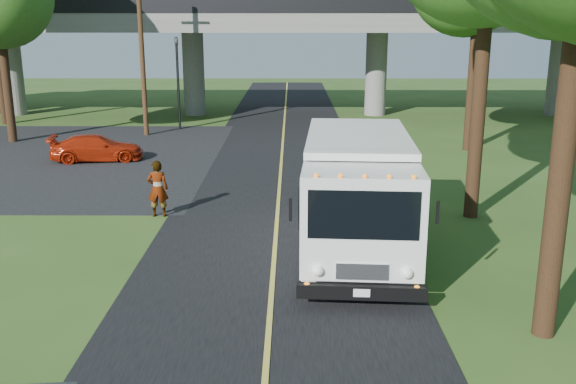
{
  "coord_description": "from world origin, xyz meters",
  "views": [
    {
      "loc": [
        0.46,
        -10.7,
        6.07
      ],
      "look_at": [
        0.36,
        6.0,
        1.6
      ],
      "focal_mm": 40.0,
      "sensor_mm": 36.0,
      "label": 1
    }
  ],
  "objects_px": {
    "utility_pole": "(142,50)",
    "step_van": "(358,191)",
    "red_sedan": "(97,148)",
    "pedestrian": "(158,189)",
    "traffic_signal": "(178,73)"
  },
  "relations": [
    {
      "from": "step_van",
      "to": "traffic_signal",
      "type": "bearing_deg",
      "value": 115.78
    },
    {
      "from": "traffic_signal",
      "to": "red_sedan",
      "type": "xyz_separation_m",
      "value": [
        -2.25,
        -8.62,
        -2.62
      ]
    },
    {
      "from": "red_sedan",
      "to": "pedestrian",
      "type": "distance_m",
      "value": 9.53
    },
    {
      "from": "utility_pole",
      "to": "pedestrian",
      "type": "xyz_separation_m",
      "value": [
        3.7,
        -15.04,
        -3.68
      ]
    },
    {
      "from": "step_van",
      "to": "pedestrian",
      "type": "relative_size",
      "value": 4.18
    },
    {
      "from": "utility_pole",
      "to": "step_van",
      "type": "distance_m",
      "value": 20.92
    },
    {
      "from": "utility_pole",
      "to": "step_van",
      "type": "height_order",
      "value": "utility_pole"
    },
    {
      "from": "utility_pole",
      "to": "step_van",
      "type": "xyz_separation_m",
      "value": [
        9.7,
        -18.31,
        -2.89
      ]
    },
    {
      "from": "step_van",
      "to": "pedestrian",
      "type": "distance_m",
      "value": 6.88
    },
    {
      "from": "traffic_signal",
      "to": "step_van",
      "type": "height_order",
      "value": "traffic_signal"
    },
    {
      "from": "utility_pole",
      "to": "step_van",
      "type": "bearing_deg",
      "value": -62.07
    },
    {
      "from": "traffic_signal",
      "to": "pedestrian",
      "type": "xyz_separation_m",
      "value": [
        2.2,
        -17.04,
        -2.29
      ]
    },
    {
      "from": "traffic_signal",
      "to": "pedestrian",
      "type": "bearing_deg",
      "value": -82.64
    },
    {
      "from": "utility_pole",
      "to": "traffic_signal",
      "type": "bearing_deg",
      "value": 53.13
    },
    {
      "from": "utility_pole",
      "to": "red_sedan",
      "type": "xyz_separation_m",
      "value": [
        -0.75,
        -6.62,
        -4.01
      ]
    }
  ]
}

